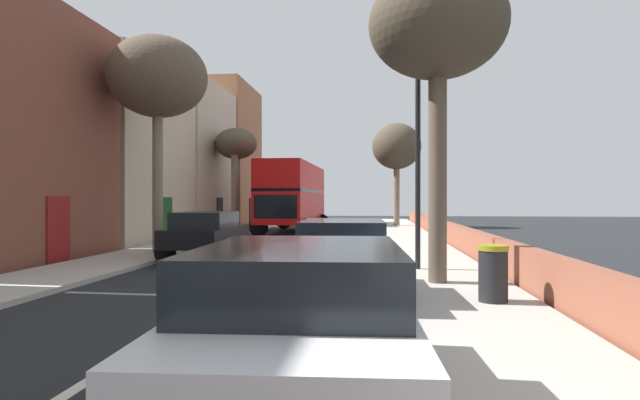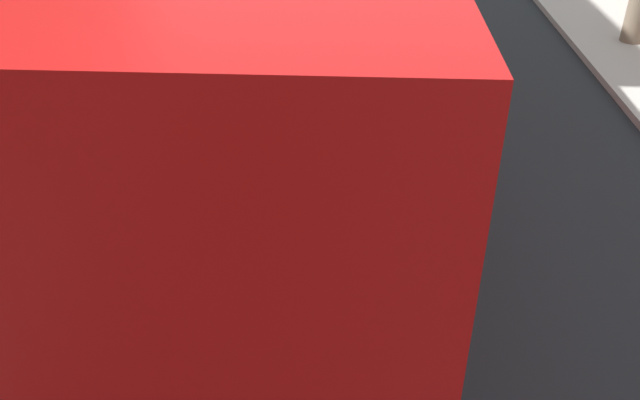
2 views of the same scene
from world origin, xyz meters
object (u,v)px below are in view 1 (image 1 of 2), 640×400
(parked_car_black_left_3, at_px, (207,231))
(litter_bin_right, at_px, (493,273))
(street_tree_right_1, at_px, (438,29))
(parked_car_blue_right_0, at_px, (343,254))
(street_tree_right_3, at_px, (397,147))
(lamppost_right, at_px, (418,132))
(street_tree_left_4, at_px, (158,79))
(street_tree_left_6, at_px, (236,148))
(double_decker_bus, at_px, (294,193))
(street_tree_left_0, at_px, (234,148))
(parked_car_white_right_2, at_px, (304,320))

(parked_car_black_left_3, xyz_separation_m, litter_bin_right, (7.80, -6.92, -0.27))
(street_tree_right_1, bearing_deg, parked_car_blue_right_0, -141.36)
(street_tree_right_3, xyz_separation_m, litter_bin_right, (0.58, -26.81, -5.11))
(lamppost_right, bearing_deg, litter_bin_right, -76.71)
(lamppost_right, bearing_deg, street_tree_right_3, 88.93)
(street_tree_left_4, relative_size, litter_bin_right, 7.42)
(street_tree_left_6, bearing_deg, street_tree_left_4, -86.99)
(parked_car_blue_right_0, distance_m, street_tree_right_3, 26.91)
(double_decker_bus, relative_size, street_tree_left_0, 1.77)
(street_tree_left_0, distance_m, lamppost_right, 16.92)
(parked_car_black_left_3, relative_size, lamppost_right, 0.73)
(street_tree_left_4, relative_size, street_tree_left_6, 1.24)
(parked_car_blue_right_0, height_order, street_tree_right_3, street_tree_right_3)
(street_tree_right_1, height_order, lamppost_right, street_tree_right_1)
(parked_car_black_left_3, bearing_deg, double_decker_bus, 86.55)
(street_tree_left_6, distance_m, lamppost_right, 18.68)
(parked_car_black_left_3, relative_size, street_tree_left_0, 0.79)
(litter_bin_right, bearing_deg, street_tree_right_1, 109.70)
(street_tree_left_0, xyz_separation_m, lamppost_right, (9.14, -14.19, -1.15))
(parked_car_white_right_2, bearing_deg, street_tree_left_6, 107.08)
(street_tree_right_3, xyz_separation_m, lamppost_right, (-0.42, -22.58, -1.94))
(street_tree_right_3, bearing_deg, parked_car_blue_right_0, -94.81)
(street_tree_left_0, bearing_deg, lamppost_right, -57.21)
(parked_car_blue_right_0, relative_size, street_tree_left_0, 0.69)
(street_tree_right_1, distance_m, litter_bin_right, 5.66)
(parked_car_black_left_3, relative_size, street_tree_left_4, 0.60)
(lamppost_right, distance_m, litter_bin_right, 5.38)
(parked_car_white_right_2, height_order, lamppost_right, lamppost_right)
(street_tree_right_3, xyz_separation_m, street_tree_left_6, (-9.98, -6.59, -0.63))
(street_tree_left_0, distance_m, street_tree_right_1, 18.88)
(parked_car_black_left_3, bearing_deg, street_tree_left_0, 101.52)
(parked_car_blue_right_0, xyz_separation_m, street_tree_right_1, (2.05, 1.64, 4.95))
(parked_car_blue_right_0, relative_size, litter_bin_right, 3.84)
(parked_car_white_right_2, distance_m, street_tree_right_1, 8.90)
(parked_car_white_right_2, distance_m, street_tree_right_3, 32.29)
(double_decker_bus, bearing_deg, street_tree_left_4, -103.10)
(street_tree_right_1, xyz_separation_m, litter_bin_right, (0.74, -2.08, -5.21))
(street_tree_left_6, distance_m, litter_bin_right, 23.25)
(double_decker_bus, height_order, street_tree_right_1, street_tree_right_1)
(street_tree_right_1, xyz_separation_m, lamppost_right, (-0.26, 2.15, -2.05))
(street_tree_left_0, bearing_deg, parked_car_white_right_2, -72.62)
(street_tree_left_4, xyz_separation_m, lamppost_right, (8.90, -3.47, -2.52))
(parked_car_blue_right_0, distance_m, street_tree_left_0, 19.85)
(parked_car_black_left_3, bearing_deg, parked_car_blue_right_0, -52.35)
(street_tree_left_4, height_order, lamppost_right, street_tree_left_4)
(parked_car_blue_right_0, bearing_deg, street_tree_left_6, 111.41)
(street_tree_left_0, bearing_deg, street_tree_right_3, 41.25)
(street_tree_left_0, bearing_deg, street_tree_left_6, 103.00)
(street_tree_right_1, xyz_separation_m, street_tree_left_6, (-9.81, 18.15, -0.73))
(parked_car_black_left_3, height_order, street_tree_right_3, street_tree_right_3)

